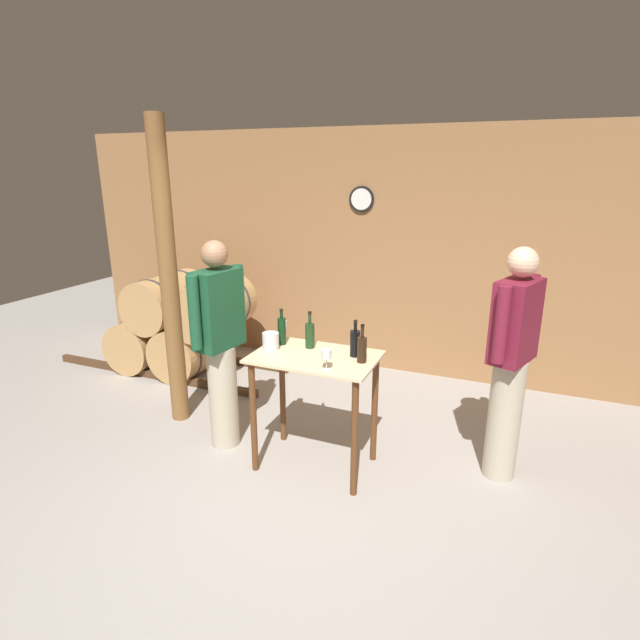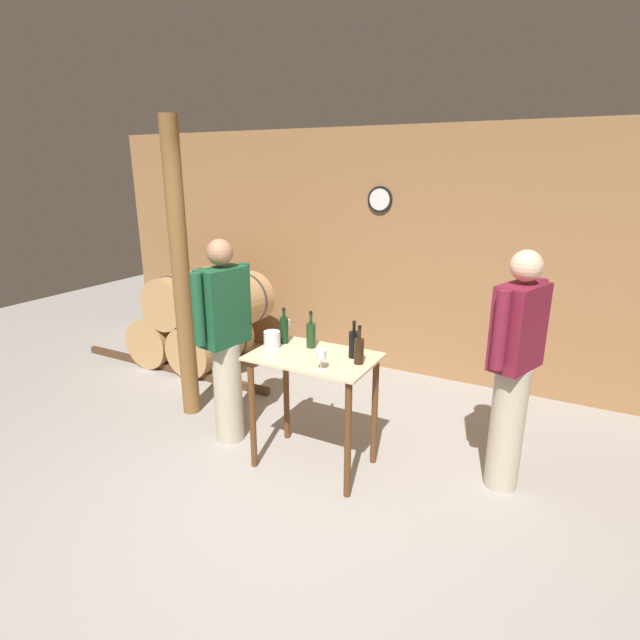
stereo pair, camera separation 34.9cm
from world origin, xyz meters
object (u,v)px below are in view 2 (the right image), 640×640
person_host (225,338)px  person_visitor_with_scarf (514,368)px  wine_bottle_right (359,350)px  wine_glass_near_center (321,355)px  wine_bottle_center (354,344)px  wine_bottle_left (311,334)px  wine_bottle_far_left (284,329)px  wine_glass_near_left (287,325)px  ice_bucket (272,339)px  wooden_post (181,275)px

person_host → person_visitor_with_scarf: person_visitor_with_scarf is taller
wine_bottle_right → wine_glass_near_center: size_ratio=1.89×
wine_bottle_center → person_host: (-1.12, -0.10, -0.11)m
wine_bottle_left → wine_glass_near_center: (0.28, -0.37, 0.00)m
wine_bottle_far_left → wine_bottle_center: size_ratio=1.04×
wine_bottle_left → person_visitor_with_scarf: person_visitor_with_scarf is taller
wine_bottle_right → person_visitor_with_scarf: bearing=22.1°
wine_glass_near_left → person_host: 0.53m
wine_bottle_right → wine_glass_near_left: bearing=163.2°
wine_bottle_center → ice_bucket: wine_bottle_center is taller
wine_bottle_right → person_visitor_with_scarf: (1.00, 0.41, -0.10)m
wine_bottle_far_left → wine_glass_near_center: bearing=-34.1°
wine_glass_near_center → wine_bottle_center: bearing=73.4°
person_host → person_visitor_with_scarf: bearing=10.7°
ice_bucket → person_visitor_with_scarf: person_visitor_with_scarf is taller
wine_bottle_center → person_visitor_with_scarf: bearing=16.0°
wine_bottle_center → person_visitor_with_scarf: person_visitor_with_scarf is taller
wine_bottle_far_left → person_visitor_with_scarf: 1.73m
wooden_post → person_visitor_with_scarf: 2.89m
wine_glass_near_center → ice_bucket: 0.60m
ice_bucket → wooden_post: bearing=168.2°
wine_bottle_left → wine_bottle_right: bearing=-16.0°
wine_bottle_far_left → wine_glass_near_center: 0.63m
wine_glass_near_center → person_host: 1.05m
wine_bottle_center → wine_bottle_right: size_ratio=0.99×
wooden_post → wine_glass_near_left: wooden_post is taller
wine_bottle_right → ice_bucket: size_ratio=2.16×
wine_bottle_far_left → person_host: person_host is taller
wooden_post → wine_bottle_left: bearing=-3.7°
wine_bottle_center → wine_bottle_far_left: bearing=177.6°
wine_bottle_center → wine_glass_near_left: bearing=168.8°
wine_glass_near_center → wine_glass_near_left: bearing=140.9°
wine_glass_near_center → ice_bucket: bearing=158.2°
wine_bottle_center → person_host: 1.13m
person_host → person_visitor_with_scarf: 2.24m
wooden_post → wine_bottle_far_left: size_ratio=9.26×
wine_glass_near_center → ice_bucket: (-0.55, 0.22, -0.05)m
wine_bottle_left → ice_bucket: 0.31m
wine_bottle_far_left → wine_bottle_left: 0.24m
wine_bottle_far_left → wine_glass_near_center: size_ratio=1.95×
wine_glass_near_left → person_host: person_host is taller
wine_glass_near_center → person_host: (-1.02, 0.22, -0.12)m
wooden_post → wine_bottle_center: bearing=-4.1°
wine_bottle_far_left → ice_bucket: wine_bottle_far_left is taller
ice_bucket → person_host: size_ratio=0.07×
ice_bucket → wine_glass_near_center: bearing=-21.8°
wine_bottle_left → wine_glass_near_left: bearing=161.8°
wine_glass_near_left → ice_bucket: (0.01, -0.24, -0.05)m
wine_glass_near_left → person_visitor_with_scarf: bearing=5.9°
wine_bottle_far_left → wine_bottle_right: bearing=-9.8°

